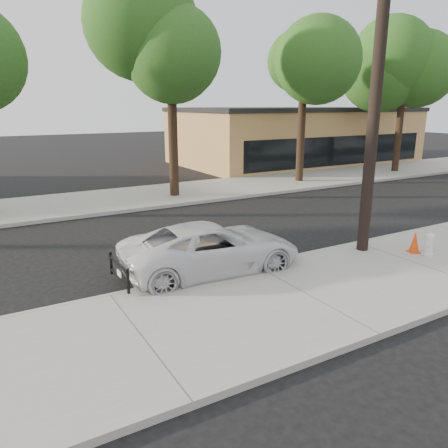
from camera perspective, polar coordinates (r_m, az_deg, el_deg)
The scene contains 12 objects.
ground at distance 13.90m, azimuth -1.02°, elevation -3.19°, with size 120.00×120.00×0.00m, color black.
near_sidewalk at distance 10.57m, azimuth 10.49°, elevation -9.18°, with size 90.00×4.40×0.15m, color gray.
far_sidewalk at distance 21.47m, azimuth -12.10°, elevation 3.33°, with size 90.00×5.00×0.15m, color gray.
curb_near at distance 12.19m, azimuth 3.79°, elevation -5.57°, with size 90.00×0.12×0.16m, color #9E9B93.
building_main at distance 35.56m, azimuth 9.28°, elevation 11.24°, with size 18.00×10.00×4.00m, color #A37244.
utility_pole at distance 13.33m, azimuth 19.21°, elevation 15.74°, with size 1.40×0.34×9.00m.
tree_c at distance 21.16m, azimuth -6.27°, elevation 22.02°, with size 4.96×4.80×9.55m.
tree_d at distance 25.65m, azimuth 10.99°, elevation 19.43°, with size 4.50×4.35×8.75m.
tree_e at distance 31.32m, azimuth 23.10°, elevation 18.35°, with size 4.80×4.65×9.25m.
police_cruiser at distance 11.79m, azimuth -1.64°, elevation -3.16°, with size 2.25×4.89×1.36m, color silver.
fire_hydrant at distance 14.05m, azimuth 25.19°, elevation -2.45°, with size 0.37×0.33×0.68m.
traffic_cone at distance 14.19m, azimuth 23.65°, elevation -2.16°, with size 0.41×0.41×0.65m.
Camera 1 is at (-6.37, -11.54, 4.42)m, focal length 35.00 mm.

